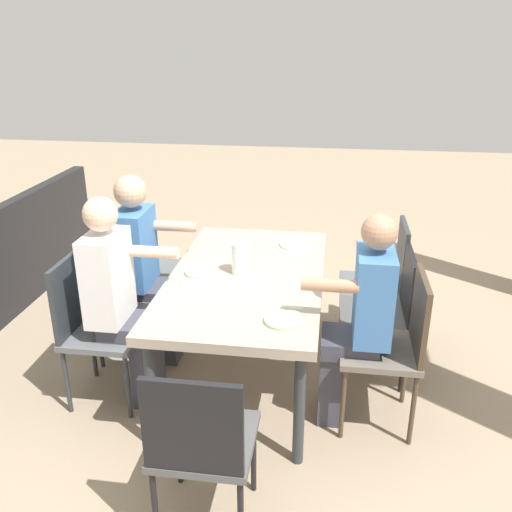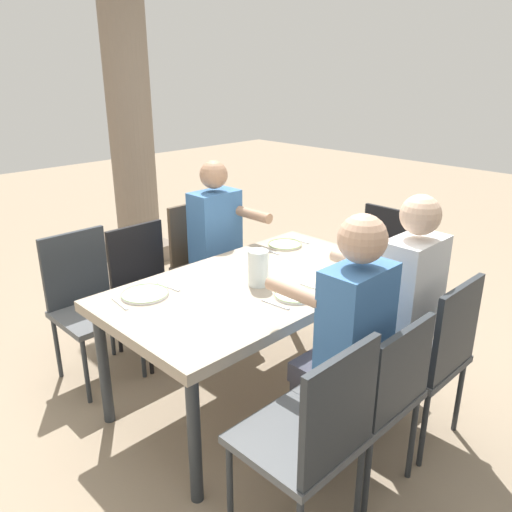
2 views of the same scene
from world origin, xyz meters
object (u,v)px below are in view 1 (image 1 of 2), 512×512
at_px(chair_west_south, 142,260).
at_px(chair_east_north, 395,341).
at_px(chair_west_north, 383,277).
at_px(plate_1, 202,271).
at_px(diner_woman_green, 120,298).
at_px(water_pitcher, 240,260).
at_px(chair_east_south, 91,321).
at_px(chair_mid_south, 122,287).
at_px(plate_0, 297,245).
at_px(chair_mid_north, 387,307).
at_px(plate_2, 285,320).
at_px(diner_man_white, 360,317).
at_px(dining_table, 247,284).
at_px(chair_head_east, 201,441).
at_px(diner_guest_third, 146,264).

height_order(chair_west_south, chair_east_north, chair_west_south).
bearing_deg(chair_west_north, plate_1, -63.67).
xyz_separation_m(chair_west_south, diner_woman_green, (0.92, 0.20, 0.15)).
height_order(chair_west_north, water_pitcher, water_pitcher).
bearing_deg(chair_east_south, chair_mid_south, 179.07).
bearing_deg(water_pitcher, chair_east_north, 68.50).
xyz_separation_m(chair_west_south, plate_0, (0.03, 1.18, 0.20)).
distance_m(chair_mid_north, plate_0, 0.78).
height_order(chair_mid_north, chair_mid_south, chair_mid_south).
height_order(diner_woman_green, plate_2, diner_woman_green).
height_order(chair_mid_south, diner_man_white, diner_man_white).
distance_m(chair_west_north, chair_east_north, 0.93).
relative_size(chair_mid_north, chair_east_south, 0.95).
relative_size(dining_table, chair_mid_north, 1.93).
relative_size(plate_0, plate_2, 1.11).
distance_m(chair_west_north, plate_1, 1.34).
bearing_deg(chair_east_south, plate_2, 79.70).
bearing_deg(water_pitcher, chair_mid_south, -98.01).
bearing_deg(chair_east_north, diner_man_white, -89.15).
bearing_deg(plate_0, plate_1, -45.35).
xyz_separation_m(chair_head_east, water_pitcher, (-1.28, -0.04, 0.31)).
relative_size(diner_man_white, plate_1, 5.77).
height_order(chair_east_south, plate_2, chair_east_south).
height_order(chair_west_south, plate_2, chair_west_south).
xyz_separation_m(diner_man_white, plate_1, (-0.34, -0.98, 0.07)).
bearing_deg(chair_west_south, chair_east_north, 62.74).
bearing_deg(chair_west_south, dining_table, 57.41).
bearing_deg(chair_west_south, chair_mid_south, 1.03).
height_order(chair_mid_north, chair_east_south, chair_east_south).
bearing_deg(diner_man_white, chair_east_south, -90.11).
bearing_deg(chair_west_south, plate_1, 46.31).
bearing_deg(diner_woman_green, plate_0, 132.38).
bearing_deg(chair_mid_north, chair_west_north, 179.26).
distance_m(dining_table, plate_1, 0.29).
relative_size(diner_woman_green, plate_2, 5.82).
distance_m(chair_mid_north, diner_guest_third, 1.61).
relative_size(chair_west_north, chair_head_east, 1.03).
height_order(chair_west_north, diner_man_white, diner_man_white).
distance_m(chair_east_north, diner_guest_third, 1.69).
relative_size(dining_table, chair_head_east, 1.88).
distance_m(chair_east_south, plate_0, 1.49).
relative_size(chair_west_south, diner_woman_green, 0.73).
bearing_deg(chair_west_south, plate_2, 46.25).
height_order(chair_west_south, diner_guest_third, diner_guest_third).
distance_m(chair_west_south, diner_man_white, 1.85).
bearing_deg(diner_woman_green, diner_guest_third, -179.09).
distance_m(chair_west_south, plate_1, 0.87).
distance_m(chair_head_east, plate_0, 1.84).
bearing_deg(chair_east_north, plate_0, -145.31).
height_order(dining_table, chair_east_south, chair_east_south).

